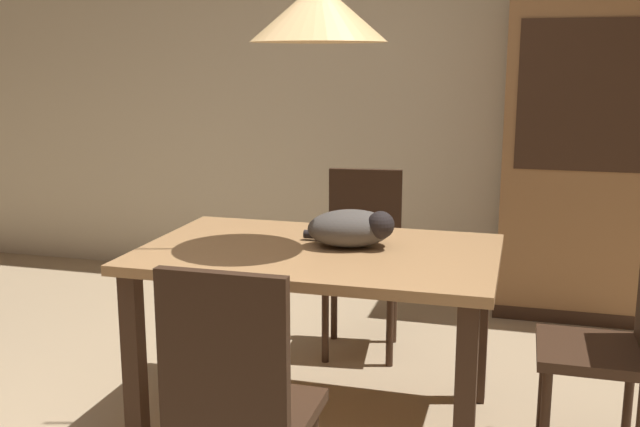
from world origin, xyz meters
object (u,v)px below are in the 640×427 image
object	(u,v)px
cat_sleeping	(353,228)
pendant_lamp	(319,11)
dining_table	(319,273)
chair_right_side	(617,333)
chair_far_back	(363,252)
hutch_bookcase	(602,166)
chair_near_front	(238,401)

from	to	relation	value
cat_sleeping	pendant_lamp	distance (m)	0.85
dining_table	chair_right_side	xyz separation A→B (m)	(1.13, 0.00, -0.14)
dining_table	chair_far_back	distance (m)	0.89
pendant_lamp	hutch_bookcase	xyz separation A→B (m)	(1.20, 1.73, -0.77)
chair_near_front	hutch_bookcase	bearing A→B (deg)	65.37
dining_table	chair_far_back	world-z (taller)	chair_far_back
dining_table	cat_sleeping	distance (m)	0.23
chair_right_side	pendant_lamp	xyz separation A→B (m)	(-1.13, -0.00, 1.15)
chair_far_back	chair_right_side	size ratio (longest dim) A/B	1.00
cat_sleeping	hutch_bookcase	size ratio (longest dim) A/B	0.22
dining_table	cat_sleeping	bearing A→B (deg)	28.87
chair_near_front	hutch_bookcase	world-z (taller)	hutch_bookcase
chair_far_back	chair_near_front	distance (m)	1.76
dining_table	cat_sleeping	world-z (taller)	cat_sleeping
dining_table	hutch_bookcase	xyz separation A→B (m)	(1.20, 1.73, 0.24)
chair_far_back	pendant_lamp	bearing A→B (deg)	-89.41
pendant_lamp	chair_far_back	bearing A→B (deg)	90.59
cat_sleeping	pendant_lamp	xyz separation A→B (m)	(-0.12, -0.07, 0.84)
dining_table	hutch_bookcase	distance (m)	2.12
chair_right_side	pendant_lamp	bearing A→B (deg)	-180.00
pendant_lamp	chair_right_side	bearing A→B (deg)	0.00
dining_table	pendant_lamp	distance (m)	1.01
pendant_lamp	dining_table	bearing A→B (deg)	-87.61
chair_right_side	chair_near_front	world-z (taller)	same
chair_far_back	hutch_bookcase	distance (m)	1.52
chair_near_front	chair_right_side	bearing A→B (deg)	37.90
dining_table	chair_far_back	size ratio (longest dim) A/B	1.51
dining_table	pendant_lamp	xyz separation A→B (m)	(-0.00, 0.00, 1.01)
chair_far_back	pendant_lamp	distance (m)	1.45
chair_right_side	hutch_bookcase	distance (m)	1.77
chair_right_side	cat_sleeping	xyz separation A→B (m)	(-1.01, 0.07, 0.32)
chair_far_back	chair_right_side	bearing A→B (deg)	-37.66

